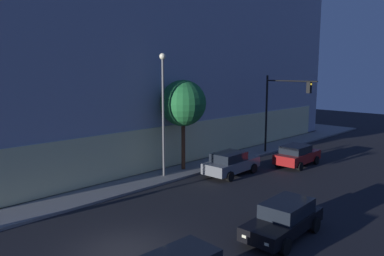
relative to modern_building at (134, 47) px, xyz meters
name	(u,v)px	position (x,y,z in m)	size (l,w,h in m)	color
ground_plane	(123,252)	(-14.85, -18.76, -9.80)	(120.00, 120.00, 0.00)	black
modern_building	(134,47)	(0.00, 0.00, 0.00)	(39.43, 20.78, 19.75)	#4C4C51
traffic_light_far_corner	(281,102)	(5.19, -13.85, -5.05)	(0.44, 4.91, 6.88)	black
street_lamp_sidewalk	(163,101)	(-6.46, -11.75, -4.38)	(0.44, 0.44, 8.46)	#5E5E5E
sidewalk_tree	(183,103)	(-4.25, -11.44, -4.72)	(3.39, 3.39, 6.64)	brown
car_black	(284,219)	(-8.81, -22.69, -8.96)	(4.73, 2.19, 1.59)	black
car_grey	(231,163)	(-2.64, -14.69, -8.92)	(4.71, 2.23, 1.69)	slate
car_red	(297,155)	(3.12, -16.73, -8.94)	(4.41, 2.19, 1.65)	maroon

